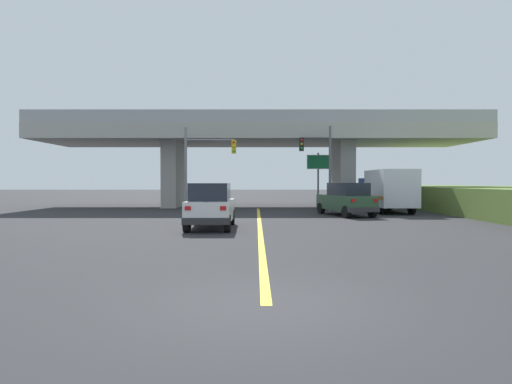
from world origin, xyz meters
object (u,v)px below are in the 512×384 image
(suv_crossing, at_px, (345,199))
(traffic_signal_farside, at_px, (201,159))
(traffic_signal_nearside, at_px, (319,159))
(highway_sign, at_px, (317,167))
(suv_lead, at_px, (209,206))
(box_truck, at_px, (385,190))

(suv_crossing, height_order, traffic_signal_farside, traffic_signal_farside)
(traffic_signal_nearside, height_order, traffic_signal_farside, traffic_signal_nearside)
(highway_sign, bearing_deg, traffic_signal_nearside, -95.61)
(suv_crossing, bearing_deg, traffic_signal_farside, 141.06)
(suv_lead, xyz_separation_m, traffic_signal_farside, (-1.79, 11.49, 2.72))
(traffic_signal_nearside, bearing_deg, box_truck, -19.83)
(suv_lead, height_order, suv_crossing, same)
(suv_lead, distance_m, suv_crossing, 10.50)
(suv_crossing, xyz_separation_m, highway_sign, (-0.56, 8.05, 2.26))
(traffic_signal_nearside, xyz_separation_m, highway_sign, (0.33, 3.36, -0.48))
(suv_crossing, relative_size, box_truck, 0.75)
(suv_crossing, relative_size, traffic_signal_nearside, 0.83)
(traffic_signal_farside, bearing_deg, highway_sign, 23.64)
(suv_crossing, bearing_deg, traffic_signal_nearside, 85.96)
(box_truck, bearing_deg, traffic_signal_farside, 175.19)
(suv_crossing, distance_m, box_truck, 4.69)
(box_truck, bearing_deg, traffic_signal_nearside, 160.17)
(traffic_signal_nearside, relative_size, traffic_signal_farside, 1.03)
(box_truck, xyz_separation_m, highway_sign, (-4.01, 4.92, 1.74))
(suv_crossing, xyz_separation_m, traffic_signal_nearside, (-0.89, 4.69, 2.75))
(box_truck, bearing_deg, highway_sign, 129.18)
(suv_lead, height_order, traffic_signal_nearside, traffic_signal_nearside)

